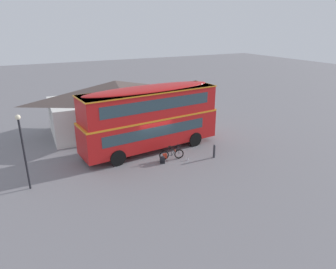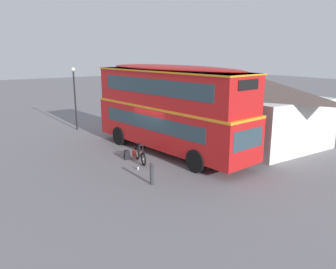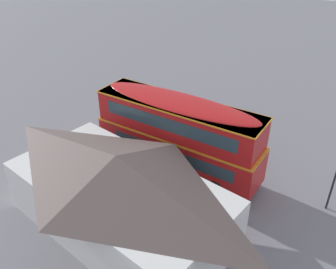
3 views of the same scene
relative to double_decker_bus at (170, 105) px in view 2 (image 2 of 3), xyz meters
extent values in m
plane|color=slate|center=(-0.12, -0.60, -2.64)|extent=(120.00, 120.00, 0.00)
cylinder|color=black|center=(3.07, 1.48, -2.09)|extent=(1.12, 0.38, 1.10)
cylinder|color=black|center=(3.29, -0.89, -2.09)|extent=(1.12, 0.38, 1.10)
cylinder|color=black|center=(-3.30, 0.89, -2.09)|extent=(1.12, 0.38, 1.10)
cylinder|color=black|center=(-3.09, -1.48, -2.09)|extent=(1.12, 0.38, 1.10)
cube|color=red|center=(-0.01, 0.00, -1.13)|extent=(10.52, 3.44, 2.10)
cube|color=orange|center=(-0.01, 0.00, -0.05)|extent=(10.54, 3.46, 0.12)
cube|color=red|center=(-0.01, 0.00, 0.93)|extent=(10.20, 3.36, 1.90)
ellipsoid|color=red|center=(-0.01, 0.00, 1.96)|extent=(9.99, 3.29, 0.36)
cube|color=#2D424C|center=(5.12, 0.47, -0.88)|extent=(0.25, 2.05, 0.90)
cube|color=black|center=(4.98, 0.46, 1.46)|extent=(0.19, 1.37, 0.44)
cube|color=#2D424C|center=(-0.09, -1.25, -0.83)|extent=(8.03, 0.78, 0.76)
cube|color=#2D424C|center=(0.11, -1.21, 1.08)|extent=(8.44, 0.82, 0.80)
cube|color=#2D424C|center=(-0.32, 1.22, -0.83)|extent=(8.03, 0.78, 0.76)
cube|color=#2D424C|center=(-0.12, 1.21, 1.08)|extent=(8.44, 0.82, 0.80)
cube|color=orange|center=(-0.01, 0.00, 1.84)|extent=(10.31, 3.45, 0.08)
torus|color=black|center=(1.08, -2.37, -2.30)|extent=(0.68, 0.24, 0.68)
torus|color=black|center=(0.04, -2.11, -2.30)|extent=(0.68, 0.24, 0.68)
cylinder|color=#B2B2B7|center=(1.08, -2.37, -2.30)|extent=(0.07, 0.11, 0.05)
cylinder|color=#B2B2B7|center=(0.04, -2.11, -2.30)|extent=(0.07, 0.11, 0.05)
cylinder|color=black|center=(0.80, -2.30, -2.02)|extent=(0.48, 0.15, 0.71)
cylinder|color=black|center=(0.73, -2.28, -1.69)|extent=(0.59, 0.18, 0.06)
cylinder|color=black|center=(0.51, -2.23, -2.03)|extent=(0.18, 0.08, 0.67)
cylinder|color=black|center=(0.31, -2.17, -2.33)|extent=(0.55, 0.16, 0.09)
cylinder|color=black|center=(0.24, -2.16, -2.00)|extent=(0.43, 0.13, 0.62)
cylinder|color=black|center=(1.05, -2.36, -1.99)|extent=(0.10, 0.05, 0.63)
cylinder|color=black|center=(1.02, -2.35, -1.63)|extent=(0.14, 0.45, 0.03)
ellipsoid|color=black|center=(0.42, -2.20, -1.67)|extent=(0.28, 0.16, 0.06)
cube|color=red|center=(0.02, -2.27, -2.28)|extent=(0.31, 0.20, 0.32)
cylinder|color=#D84C33|center=(0.80, -2.30, -2.02)|extent=(0.07, 0.07, 0.18)
cube|color=black|center=(-0.31, -2.53, -2.42)|extent=(0.36, 0.32, 0.46)
ellipsoid|color=black|center=(-0.31, -2.53, -2.19)|extent=(0.34, 0.31, 0.10)
cube|color=black|center=(-0.35, -2.66, -2.48)|extent=(0.22, 0.10, 0.16)
cylinder|color=black|center=(-0.19, -2.42, -2.42)|extent=(0.04, 0.04, 0.37)
cylinder|color=black|center=(-0.35, -2.38, -2.42)|extent=(0.04, 0.04, 0.37)
cylinder|color=silver|center=(1.47, -2.91, -2.55)|extent=(0.08, 0.08, 0.18)
cylinder|color=black|center=(1.47, -2.91, -2.45)|extent=(0.05, 0.05, 0.03)
cube|color=silver|center=(-0.71, 5.72, -1.20)|extent=(11.21, 6.04, 2.90)
pyramid|color=brown|center=(-0.71, 5.72, 0.98)|extent=(11.62, 6.45, 1.45)
cube|color=#3D2319|center=(-0.83, 2.91, -1.59)|extent=(1.10, 0.08, 2.10)
cube|color=#2D424C|center=(-3.57, 3.02, -1.05)|extent=(1.10, 0.08, 0.90)
cube|color=#2D424C|center=(1.92, 2.80, -1.05)|extent=(1.10, 0.08, 0.90)
cylinder|color=black|center=(-8.54, -2.07, -0.57)|extent=(0.11, 0.11, 4.15)
sphere|color=#F2E5BF|center=(-8.54, -2.07, 1.63)|extent=(0.28, 0.28, 0.28)
cylinder|color=#333338|center=(3.35, -3.36, -2.22)|extent=(0.16, 0.16, 0.85)
sphere|color=#333338|center=(3.35, -3.36, -1.75)|extent=(0.16, 0.16, 0.16)
camera|label=1|loc=(-8.49, -19.26, 6.24)|focal=32.38mm
camera|label=2|loc=(14.62, -10.60, 2.78)|focal=36.19mm
camera|label=3|loc=(-10.78, 14.72, 10.88)|focal=38.36mm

